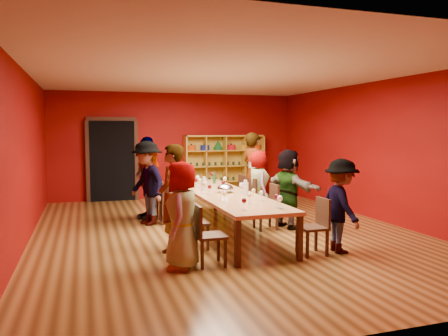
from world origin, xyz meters
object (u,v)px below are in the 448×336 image
at_px(chair_person_left_0, 205,232).
at_px(tasting_table, 224,195).
at_px(shelving_unit, 224,163).
at_px(spittoon_bowl, 225,189).
at_px(person_left_1, 171,198).
at_px(chair_person_right_4, 237,191).
at_px(wine_bottle, 214,178).
at_px(chair_person_left_4, 162,196).
at_px(person_right_0, 341,206).
at_px(chair_person_right_3, 248,196).
at_px(chair_person_right_0, 317,223).
at_px(chair_person_left_3, 167,200).
at_px(chair_person_right_2, 269,204).
at_px(person_left_3, 147,183).
at_px(person_left_0, 182,215).
at_px(chair_person_left_1, 190,219).
at_px(person_right_2, 289,189).
at_px(person_right_3, 259,184).
at_px(person_right_4, 253,172).
at_px(person_left_4, 148,178).

bearing_deg(chair_person_left_0, tasting_table, 65.06).
relative_size(shelving_unit, spittoon_bowl, 7.41).
relative_size(person_left_1, chair_person_right_4, 1.94).
xyz_separation_m(spittoon_bowl, wine_bottle, (0.21, 1.45, 0.04)).
xyz_separation_m(person_left_1, chair_person_left_4, (0.31, 2.63, -0.37)).
height_order(person_right_0, chair_person_right_4, person_right_0).
bearing_deg(person_left_1, wine_bottle, 174.02).
relative_size(chair_person_left_0, person_right_0, 0.59).
bearing_deg(chair_person_right_3, wine_bottle, 147.85).
bearing_deg(chair_person_right_0, chair_person_left_0, -179.18).
relative_size(chair_person_right_0, person_right_0, 0.59).
xyz_separation_m(chair_person_left_4, wine_bottle, (1.15, -0.13, 0.37)).
xyz_separation_m(chair_person_left_3, chair_person_right_3, (1.82, -0.02, 0.00)).
bearing_deg(chair_person_right_2, tasting_table, 174.18).
bearing_deg(chair_person_left_3, person_left_3, -180.00).
bearing_deg(tasting_table, chair_person_right_4, 62.82).
bearing_deg(person_left_0, chair_person_left_3, -165.99).
relative_size(chair_person_left_1, person_right_0, 0.59).
bearing_deg(person_right_2, chair_person_left_0, 116.96).
height_order(person_right_3, chair_person_right_4, person_right_3).
relative_size(person_left_3, person_right_4, 0.91).
relative_size(chair_person_left_3, chair_person_right_3, 1.00).
distance_m(chair_person_left_3, chair_person_right_3, 1.82).
distance_m(person_left_1, person_right_0, 2.72).
height_order(chair_person_left_1, chair_person_right_3, same).
xyz_separation_m(person_left_4, person_right_4, (2.54, 0.18, 0.04)).
bearing_deg(chair_person_right_2, shelving_unit, 83.71).
bearing_deg(person_right_2, chair_person_right_3, 7.14).
bearing_deg(chair_person_left_4, person_left_3, -127.46).
height_order(person_right_4, wine_bottle, person_right_4).
bearing_deg(spittoon_bowl, chair_person_left_0, -115.48).
xyz_separation_m(chair_person_left_0, chair_person_right_4, (1.82, 3.73, 0.00)).
xyz_separation_m(person_left_3, wine_bottle, (1.56, 0.40, -0.00)).
xyz_separation_m(person_left_0, person_right_3, (2.40, 3.01, -0.01)).
distance_m(chair_person_left_0, person_left_3, 3.08).
distance_m(tasting_table, person_left_3, 1.70).
xyz_separation_m(person_left_3, chair_person_right_0, (2.22, -3.00, -0.37)).
bearing_deg(shelving_unit, chair_person_left_4, -130.28).
bearing_deg(spittoon_bowl, person_right_3, 42.54).
height_order(chair_person_left_0, person_left_1, person_left_1).
bearing_deg(person_left_3, person_right_2, 45.45).
bearing_deg(person_right_3, wine_bottle, 71.50).
bearing_deg(chair_person_right_2, chair_person_right_4, 90.00).
bearing_deg(chair_person_left_0, chair_person_right_0, 0.82).
relative_size(chair_person_left_1, person_right_4, 0.47).
xyz_separation_m(tasting_table, person_left_3, (-1.31, 1.07, 0.16)).
distance_m(shelving_unit, person_right_0, 6.25).
xyz_separation_m(person_left_0, person_right_0, (2.59, 0.03, -0.01)).
height_order(person_left_0, chair_person_left_3, person_left_0).
relative_size(person_left_4, person_right_3, 1.21).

